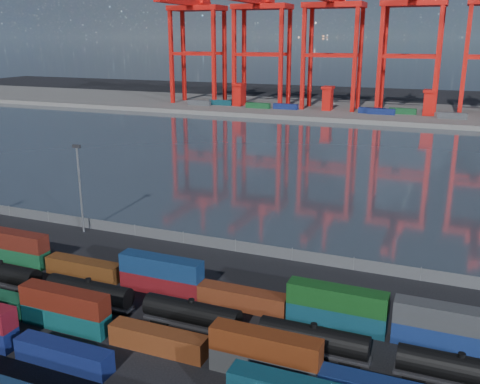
% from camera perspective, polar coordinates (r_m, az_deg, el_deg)
% --- Properties ---
extents(ground, '(700.00, 700.00, 0.00)m').
position_cam_1_polar(ground, '(69.18, -9.76, -14.51)').
color(ground, black).
rests_on(ground, ground).
extents(harbor_water, '(700.00, 700.00, 0.00)m').
position_cam_1_polar(harbor_water, '(162.15, 10.11, 3.44)').
color(harbor_water, '#2B353F').
rests_on(harbor_water, ground).
extents(far_quay, '(700.00, 70.00, 2.00)m').
position_cam_1_polar(far_quay, '(264.16, 15.11, 8.21)').
color(far_quay, '#514F4C').
rests_on(far_quay, ground).
extents(container_row_south, '(140.56, 2.42, 5.15)m').
position_cam_1_polar(container_row_south, '(63.03, -16.88, -15.94)').
color(container_row_south, '#464A4C').
rests_on(container_row_south, ground).
extents(container_row_mid, '(142.04, 2.46, 5.23)m').
position_cam_1_polar(container_row_mid, '(71.73, -18.24, -12.25)').
color(container_row_mid, '#484A4E').
rests_on(container_row_mid, ground).
extents(container_row_north, '(141.51, 2.52, 5.38)m').
position_cam_1_polar(container_row_north, '(73.81, -2.37, -10.22)').
color(container_row_north, navy).
rests_on(container_row_north, ground).
extents(tanker_string, '(106.06, 2.81, 4.02)m').
position_cam_1_polar(tanker_string, '(76.01, -15.78, -10.24)').
color(tanker_string, black).
rests_on(tanker_string, ground).
extents(waterfront_fence, '(160.12, 0.12, 2.20)m').
position_cam_1_polar(waterfront_fence, '(91.08, -0.48, -5.77)').
color(waterfront_fence, '#595B5E').
rests_on(waterfront_fence, ground).
extents(yard_light_mast, '(1.60, 0.40, 16.60)m').
position_cam_1_polar(yard_light_mast, '(101.76, -16.73, 0.82)').
color(yard_light_mast, slate).
rests_on(yard_light_mast, ground).
extents(gantry_cranes, '(202.33, 52.47, 71.05)m').
position_cam_1_polar(gantry_cranes, '(256.34, 13.88, 17.63)').
color(gantry_cranes, red).
rests_on(gantry_cranes, ground).
extents(quay_containers, '(172.58, 10.99, 2.60)m').
position_cam_1_polar(quay_containers, '(251.24, 12.19, 8.55)').
color(quay_containers, navy).
rests_on(quay_containers, far_quay).
extents(straddle_carriers, '(140.00, 7.00, 11.10)m').
position_cam_1_polar(straddle_carriers, '(253.84, 14.35, 9.52)').
color(straddle_carriers, red).
rests_on(straddle_carriers, far_quay).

